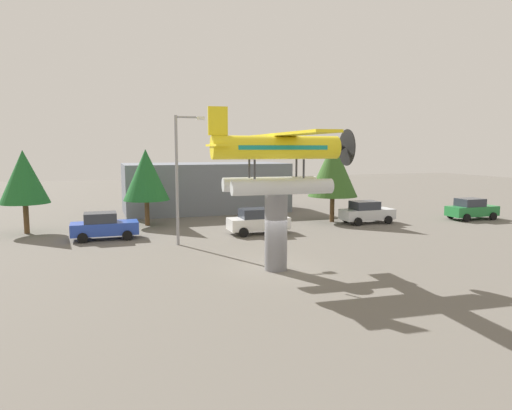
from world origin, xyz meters
The scene contains 12 objects.
ground_plane centered at (0.00, 0.00, 0.00)m, with size 140.00×140.00×0.00m, color #605B54.
display_pedestal centered at (0.00, 0.00, 1.89)m, with size 1.10×1.10×3.78m, color slate.
floatplane_monument centered at (0.13, -0.01, 5.45)m, with size 6.97×10.45×4.00m.
car_near_blue centered at (-7.83, 10.73, 0.88)m, with size 4.20×2.02×1.76m.
car_mid_white centered at (2.29, 9.38, 0.88)m, with size 4.20×2.02×1.76m.
car_far_silver centered at (11.89, 10.89, 0.88)m, with size 4.20×2.02×1.76m.
car_distant_green centered at (21.20, 9.78, 0.88)m, with size 4.20×2.02×1.76m.
streetlight_primary centered at (-3.35, 7.43, 4.56)m, with size 1.84×0.28×7.84m.
storefront_building centered at (1.45, 22.00, 2.24)m, with size 14.80×6.75×4.48m, color slate.
tree_west centered at (-12.87, 14.64, 3.92)m, with size 3.30×3.30×5.78m.
tree_east centered at (-4.59, 15.43, 3.87)m, with size 3.48×3.48×5.82m.
tree_center_back centered at (9.67, 12.44, 4.24)m, with size 3.94×3.94×6.44m.
Camera 1 is at (-8.09, -20.76, 5.92)m, focal length 32.78 mm.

